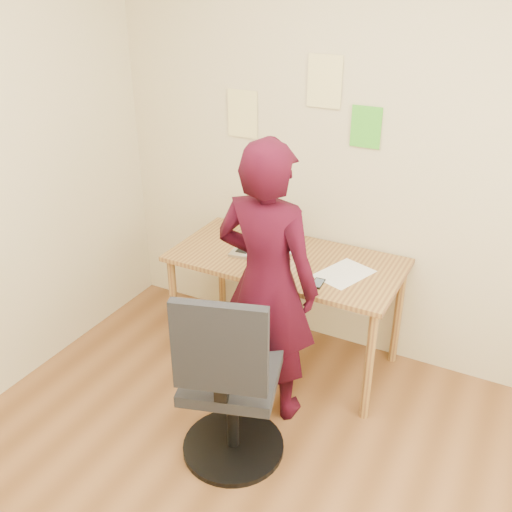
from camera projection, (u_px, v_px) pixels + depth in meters
The scene contains 10 objects.
room at pixel (222, 285), 1.95m from camera, with size 3.58×3.58×2.78m.
desk at pixel (286, 270), 3.51m from camera, with size 1.40×0.70×0.74m.
laptop at pixel (265, 241), 3.56m from camera, with size 0.39×0.36×0.26m.
paper_sheet at pixel (344, 273), 3.30m from camera, with size 0.23×0.33×0.00m, color white.
phone at pixel (318, 283), 3.18m from camera, with size 0.07×0.12×0.01m.
wall_note_left at pixel (242, 114), 3.62m from camera, with size 0.21×0.00×0.30m, color #F9E995.
wall_note_mid at pixel (325, 81), 3.29m from camera, with size 0.21×0.00×0.30m, color #F9E995.
wall_note_right at pixel (366, 127), 3.28m from camera, with size 0.18×0.00×0.24m, color green.
office_chair at pixel (229, 391), 2.82m from camera, with size 0.58×0.59×1.04m.
person at pixel (267, 284), 3.05m from camera, with size 0.59×0.39×1.62m, color #320614.
Camera 1 is at (0.89, -1.45, 2.32)m, focal length 40.00 mm.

